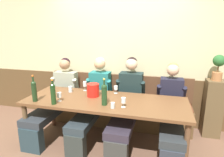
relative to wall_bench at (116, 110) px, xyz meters
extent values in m
cube|color=brown|center=(0.00, -0.83, -0.29)|extent=(6.80, 6.80, 0.02)
cube|color=beige|center=(0.00, 0.26, 1.12)|extent=(6.80, 0.08, 2.80)
cube|color=brown|center=(0.00, 0.21, 0.17)|extent=(6.80, 0.03, 0.91)
cube|color=brown|center=(0.00, -0.02, -0.06)|extent=(2.72, 0.42, 0.44)
cube|color=brown|center=(0.00, -0.02, 0.18)|extent=(2.66, 0.39, 0.05)
cube|color=brown|center=(0.00, 0.17, 0.43)|extent=(2.72, 0.04, 0.45)
cube|color=brown|center=(0.00, -0.71, 0.45)|extent=(2.42, 0.88, 0.04)
cylinder|color=brown|center=(-1.14, -1.08, 0.07)|extent=(0.07, 0.07, 0.71)
cylinder|color=brown|center=(1.14, -1.08, 0.07)|extent=(0.07, 0.07, 0.71)
cylinder|color=brown|center=(-1.14, -0.35, 0.07)|extent=(0.07, 0.07, 0.71)
cylinder|color=brown|center=(1.14, -0.35, 0.07)|extent=(0.07, 0.07, 0.71)
cube|color=#243740|center=(-1.01, -1.15, -0.09)|extent=(0.33, 0.14, 0.38)
cube|color=#2B3239|center=(-1.01, -0.63, 0.15)|extent=(0.37, 1.15, 0.11)
cube|color=#979D89|center=(-1.01, -0.02, 0.45)|extent=(0.44, 0.18, 0.48)
sphere|color=#AA7F5D|center=(-1.01, -0.03, 0.85)|extent=(0.20, 0.20, 0.20)
sphere|color=black|center=(-1.01, 0.00, 0.87)|extent=(0.19, 0.19, 0.19)
cylinder|color=#979D89|center=(-1.24, -0.05, 0.47)|extent=(0.08, 0.20, 0.27)
cylinder|color=#979D89|center=(-0.78, -0.05, 0.47)|extent=(0.08, 0.20, 0.27)
cube|color=#2C3332|center=(-0.30, -1.15, -0.09)|extent=(0.28, 0.14, 0.38)
cube|color=#29343B|center=(-0.30, -0.63, 0.15)|extent=(0.31, 1.14, 0.11)
cube|color=#1F6A6B|center=(-0.30, -0.02, 0.47)|extent=(0.37, 0.24, 0.52)
sphere|color=tan|center=(-0.30, -0.03, 0.88)|extent=(0.21, 0.21, 0.21)
sphere|color=beige|center=(-0.30, 0.00, 0.91)|extent=(0.19, 0.19, 0.19)
cylinder|color=#1F6A6B|center=(-0.50, -0.06, 0.49)|extent=(0.08, 0.20, 0.27)
cylinder|color=#1F6A6B|center=(-0.11, -0.06, 0.49)|extent=(0.08, 0.20, 0.27)
cube|color=#353735|center=(0.28, -1.15, -0.09)|extent=(0.31, 0.14, 0.38)
cube|color=#2F2936|center=(0.28, -0.63, 0.15)|extent=(0.34, 1.14, 0.11)
cube|color=#192A2B|center=(0.28, -0.02, 0.48)|extent=(0.41, 0.24, 0.54)
sphere|color=beige|center=(0.28, -0.03, 0.90)|extent=(0.21, 0.21, 0.21)
sphere|color=black|center=(0.28, 0.00, 0.93)|extent=(0.19, 0.19, 0.19)
cylinder|color=#192A2B|center=(0.06, -0.06, 0.51)|extent=(0.08, 0.20, 0.27)
cylinder|color=#192A2B|center=(0.49, -0.06, 0.51)|extent=(0.08, 0.20, 0.27)
cube|color=#2C3236|center=(0.97, -0.63, 0.15)|extent=(0.32, 1.14, 0.11)
cube|color=#1D1C2D|center=(0.97, -0.02, 0.45)|extent=(0.38, 0.23, 0.48)
sphere|color=#D7AC8E|center=(0.97, -0.03, 0.84)|extent=(0.20, 0.20, 0.20)
sphere|color=#9A7A46|center=(0.97, 0.00, 0.87)|extent=(0.19, 0.19, 0.19)
cylinder|color=#1D1C2D|center=(0.77, -0.06, 0.46)|extent=(0.08, 0.20, 0.27)
cylinder|color=#1D1C2D|center=(1.17, -0.06, 0.46)|extent=(0.08, 0.20, 0.27)
cylinder|color=red|center=(-0.23, -0.61, 0.57)|extent=(0.19, 0.19, 0.20)
cylinder|color=#1B3B1A|center=(-0.65, -1.05, 0.60)|extent=(0.07, 0.07, 0.25)
sphere|color=#1B3B1A|center=(-0.65, -1.05, 0.73)|extent=(0.07, 0.07, 0.07)
cylinder|color=#1B3B1A|center=(-0.65, -1.05, 0.78)|extent=(0.03, 0.03, 0.07)
cylinder|color=orange|center=(-0.65, -1.05, 0.82)|extent=(0.03, 0.03, 0.02)
cylinder|color=#1E351B|center=(-0.98, -1.02, 0.60)|extent=(0.07, 0.07, 0.26)
sphere|color=#1E351B|center=(-0.98, -1.02, 0.74)|extent=(0.07, 0.07, 0.07)
cylinder|color=#1E351B|center=(-0.98, -1.02, 0.80)|extent=(0.03, 0.03, 0.10)
cylinder|color=orange|center=(-0.98, -1.02, 0.85)|extent=(0.03, 0.03, 0.02)
cylinder|color=#1F3D1F|center=(0.05, -0.90, 0.59)|extent=(0.08, 0.08, 0.25)
sphere|color=#1F3D1F|center=(0.05, -0.90, 0.73)|extent=(0.08, 0.08, 0.08)
cylinder|color=#1F3D1F|center=(0.05, -0.90, 0.79)|extent=(0.03, 0.03, 0.09)
cylinder|color=gold|center=(0.05, -0.90, 0.84)|extent=(0.03, 0.03, 0.02)
cylinder|color=silver|center=(-0.64, -0.93, 0.47)|extent=(0.06, 0.06, 0.00)
cylinder|color=silver|center=(-0.64, -0.93, 0.50)|extent=(0.01, 0.01, 0.06)
cylinder|color=silver|center=(-0.64, -0.93, 0.57)|extent=(0.07, 0.07, 0.07)
cylinder|color=silver|center=(-0.47, -0.37, 0.47)|extent=(0.06, 0.06, 0.00)
cylinder|color=silver|center=(-0.47, -0.37, 0.51)|extent=(0.01, 0.01, 0.07)
cylinder|color=silver|center=(-0.47, -0.37, 0.59)|extent=(0.06, 0.06, 0.08)
cylinder|color=#E1DE8A|center=(-0.47, -0.37, 0.56)|extent=(0.05, 0.05, 0.03)
cylinder|color=silver|center=(0.32, -0.91, 0.47)|extent=(0.06, 0.06, 0.00)
cylinder|color=silver|center=(0.32, -0.91, 0.50)|extent=(0.01, 0.01, 0.06)
cylinder|color=silver|center=(0.32, -0.91, 0.57)|extent=(0.06, 0.06, 0.07)
cylinder|color=silver|center=(0.08, -0.37, 0.47)|extent=(0.07, 0.07, 0.00)
cylinder|color=silver|center=(0.08, -0.37, 0.50)|extent=(0.01, 0.01, 0.06)
cylinder|color=silver|center=(0.08, -0.37, 0.56)|extent=(0.06, 0.06, 0.06)
cylinder|color=#F2D183|center=(0.08, -0.37, 0.54)|extent=(0.06, 0.06, 0.01)
cylinder|color=silver|center=(0.19, -0.98, 0.51)|extent=(0.06, 0.06, 0.08)
cylinder|color=silver|center=(-0.67, -0.51, 0.52)|extent=(0.07, 0.07, 0.10)
cube|color=brown|center=(1.66, 0.03, 0.21)|extent=(0.28, 0.28, 0.97)
cylinder|color=#AB6E42|center=(1.66, 0.03, 0.76)|extent=(0.15, 0.15, 0.14)
cylinder|color=brown|center=(1.66, 0.03, 0.88)|extent=(0.02, 0.02, 0.11)
sphere|color=#2A622E|center=(1.66, 0.03, 1.02)|extent=(0.18, 0.18, 0.18)
camera|label=1|loc=(0.79, -3.30, 1.50)|focal=30.84mm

